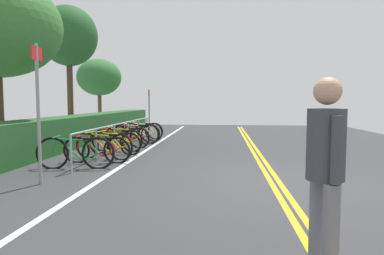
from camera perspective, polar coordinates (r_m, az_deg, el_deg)
The scene contains 21 objects.
ground_plane at distance 6.68m, azimuth 13.76°, elevation -9.18°, with size 30.77×12.77×0.05m, color #353538.
centre_line_yellow_inner at distance 6.68m, azimuth 14.46°, elevation -8.94°, with size 27.69×0.10×0.00m, color gold.
centre_line_yellow_outer at distance 6.66m, azimuth 13.08°, elevation -8.96°, with size 27.69×0.10×0.00m, color gold.
bike_lane_stripe_white at distance 7.01m, azimuth -14.89°, elevation -8.32°, with size 27.69×0.12×0.00m, color white.
bike_rack at distance 11.04m, azimuth -11.69°, elevation -0.32°, with size 7.33×0.05×0.85m.
bicycle_0 at distance 8.17m, azimuth -18.91°, elevation -4.03°, with size 0.46×1.79×0.77m.
bicycle_1 at distance 8.77m, azimuth -15.64°, elevation -3.60°, with size 0.46×1.72×0.71m.
bicycle_2 at distance 9.34m, azimuth -14.54°, elevation -2.99°, with size 0.57×1.71×0.74m.
bicycle_3 at distance 10.09m, azimuth -12.82°, elevation -2.54°, with size 0.51×1.67×0.70m.
bicycle_4 at distance 10.67m, azimuth -12.44°, elevation -2.10°, with size 0.46×1.67×0.72m.
bicycle_5 at distance 11.46m, azimuth -11.42°, elevation -1.63°, with size 0.46×1.80×0.72m.
bicycle_6 at distance 12.10m, azimuth -9.87°, elevation -1.15°, with size 0.69×1.77×0.78m.
bicycle_7 at distance 12.75m, azimuth -9.24°, elevation -0.96°, with size 0.46×1.75×0.73m.
bicycle_8 at distance 13.38m, azimuth -8.40°, elevation -0.66°, with size 0.51×1.71×0.75m.
bicycle_9 at distance 14.01m, azimuth -8.10°, elevation -0.51°, with size 0.61×1.72×0.71m.
pedestrian at distance 3.14m, azimuth 21.40°, elevation -5.62°, with size 0.49×0.32×1.74m.
sign_post_near at distance 6.81m, azimuth -24.36°, elevation 4.00°, with size 0.36×0.06×2.57m.
sign_post_far at distance 14.89m, azimuth -7.17°, elevation 3.29°, with size 0.36×0.07×2.04m.
hedge_backdrop at distance 13.13m, azimuth -18.06°, elevation -0.24°, with size 16.28×1.07×1.01m, color #235626.
tree_far_right at distance 15.36m, azimuth -19.92°, elevation 14.07°, with size 2.34×2.34×5.43m.
tree_extra at distance 19.98m, azimuth -15.26°, elevation 8.08°, with size 2.45×2.45×3.88m.
Camera 1 is at (-6.42, 0.99, 1.54)m, focal length 31.91 mm.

